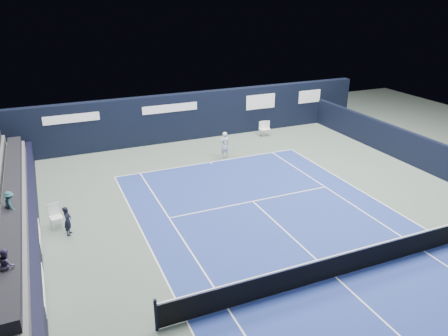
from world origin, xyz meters
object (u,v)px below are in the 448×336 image
object	(u,v)px
folding_chair_back_a	(263,128)
tennis_net	(337,265)
line_judge_chair	(55,214)
tennis_player	(224,145)
folding_chair_back_b	(267,127)

from	to	relation	value
folding_chair_back_a	tennis_net	size ratio (longest dim) A/B	0.08
line_judge_chair	tennis_player	size ratio (longest dim) A/B	0.67
tennis_net	tennis_player	size ratio (longest dim) A/B	8.05
tennis_net	folding_chair_back_b	bearing A→B (deg)	70.14
folding_chair_back_a	tennis_net	distance (m)	15.95
folding_chair_back_a	line_judge_chair	xyz separation A→B (m)	(-13.81, -7.55, 0.03)
tennis_net	folding_chair_back_a	bearing A→B (deg)	71.23
folding_chair_back_a	folding_chair_back_b	size ratio (longest dim) A/B	1.01
line_judge_chair	tennis_net	xyz separation A→B (m)	(8.68, -7.55, -0.10)
tennis_net	line_judge_chair	bearing A→B (deg)	139.00
folding_chair_back_b	line_judge_chair	world-z (taller)	line_judge_chair
folding_chair_back_a	tennis_net	world-z (taller)	tennis_net
folding_chair_back_b	tennis_net	bearing A→B (deg)	-94.29
line_judge_chair	folding_chair_back_a	bearing A→B (deg)	15.24
line_judge_chair	tennis_net	distance (m)	11.50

